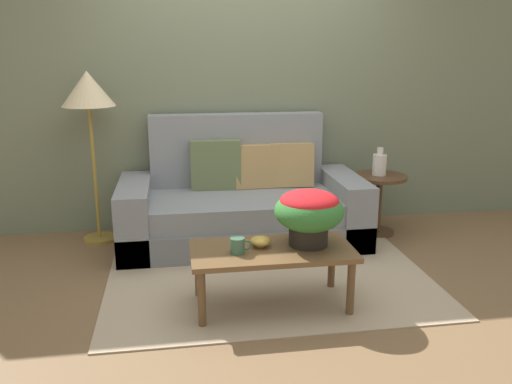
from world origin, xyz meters
TOP-DOWN VIEW (x-y plane):
  - ground_plane at (0.00, 0.00)m, footprint 14.00×14.00m
  - wall_back at (0.00, 1.34)m, footprint 6.40×0.12m
  - area_rug at (0.00, 0.05)m, footprint 2.34×1.78m
  - couch at (-0.09, 0.84)m, footprint 2.06×0.94m
  - coffee_table at (-0.06, -0.43)m, footprint 1.04×0.52m
  - side_table at (1.15, 0.81)m, footprint 0.48×0.48m
  - floor_lamp at (-1.33, 1.01)m, footprint 0.44×0.44m
  - potted_plant at (0.18, -0.40)m, footprint 0.45×0.45m
  - coffee_mug at (-0.29, -0.47)m, footprint 0.14×0.09m
  - snack_bowl at (-0.13, -0.39)m, footprint 0.13×0.13m
  - table_vase at (1.14, 0.82)m, footprint 0.12×0.12m

SIDE VIEW (x-z plane):
  - ground_plane at x=0.00m, z-range 0.00..0.00m
  - area_rug at x=0.00m, z-range 0.00..0.01m
  - couch at x=-0.09m, z-range -0.22..0.85m
  - coffee_table at x=-0.06m, z-range 0.15..0.55m
  - side_table at x=1.15m, z-range 0.10..0.65m
  - snack_bowl at x=-0.13m, z-range 0.40..0.47m
  - coffee_mug at x=-0.29m, z-range 0.40..0.50m
  - potted_plant at x=0.18m, z-range 0.45..0.81m
  - table_vase at x=1.14m, z-range 0.52..0.77m
  - floor_lamp at x=-1.33m, z-range 0.52..1.98m
  - wall_back at x=0.00m, z-range 0.00..2.82m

